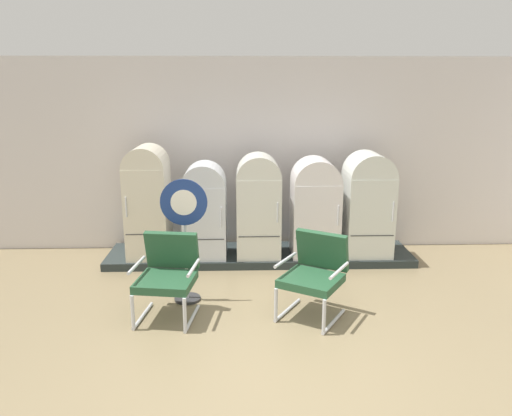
% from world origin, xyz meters
% --- Properties ---
extents(ground, '(12.00, 10.00, 0.05)m').
position_xyz_m(ground, '(0.00, 0.00, -0.03)').
color(ground, '#807050').
extents(back_wall, '(11.76, 0.12, 2.95)m').
position_xyz_m(back_wall, '(0.00, 3.66, 1.49)').
color(back_wall, silver).
rests_on(back_wall, ground).
extents(display_plinth, '(4.50, 0.95, 0.11)m').
position_xyz_m(display_plinth, '(0.00, 3.02, 0.06)').
color(display_plinth, '#272F2F').
rests_on(display_plinth, ground).
extents(refrigerator_0, '(0.58, 0.71, 1.61)m').
position_xyz_m(refrigerator_0, '(-1.61, 2.93, 0.97)').
color(refrigerator_0, silver).
rests_on(refrigerator_0, display_plinth).
extents(refrigerator_1, '(0.61, 0.62, 1.37)m').
position_xyz_m(refrigerator_1, '(-0.80, 2.89, 0.84)').
color(refrigerator_1, silver).
rests_on(refrigerator_1, display_plinth).
extents(refrigerator_2, '(0.63, 0.66, 1.48)m').
position_xyz_m(refrigerator_2, '(-0.02, 2.91, 0.90)').
color(refrigerator_2, silver).
rests_on(refrigerator_2, display_plinth).
extents(refrigerator_3, '(0.67, 0.69, 1.42)m').
position_xyz_m(refrigerator_3, '(0.80, 2.92, 0.86)').
color(refrigerator_3, white).
rests_on(refrigerator_3, display_plinth).
extents(refrigerator_4, '(0.66, 0.72, 1.50)m').
position_xyz_m(refrigerator_4, '(1.57, 2.94, 0.91)').
color(refrigerator_4, silver).
rests_on(refrigerator_4, display_plinth).
extents(armchair_left, '(0.75, 0.78, 0.94)m').
position_xyz_m(armchair_left, '(-1.10, 1.21, 0.52)').
color(armchair_left, silver).
rests_on(armchair_left, ground).
extents(armchair_right, '(0.88, 0.91, 0.94)m').
position_xyz_m(armchair_right, '(0.55, 1.18, 0.52)').
color(armchair_right, silver).
rests_on(armchair_right, ground).
extents(sign_stand, '(0.55, 0.32, 1.51)m').
position_xyz_m(sign_stand, '(-0.94, 1.59, 0.81)').
color(sign_stand, '#2D2D30').
rests_on(sign_stand, ground).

